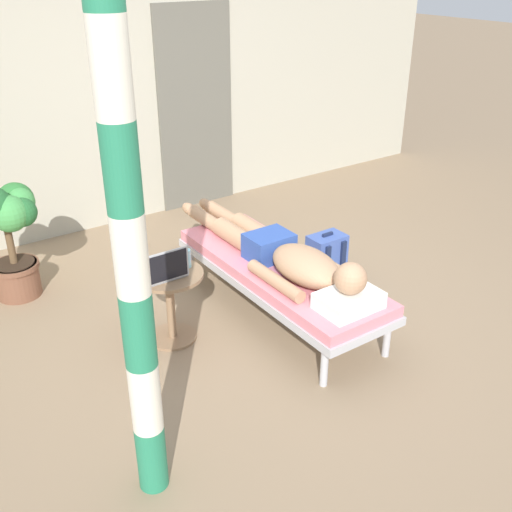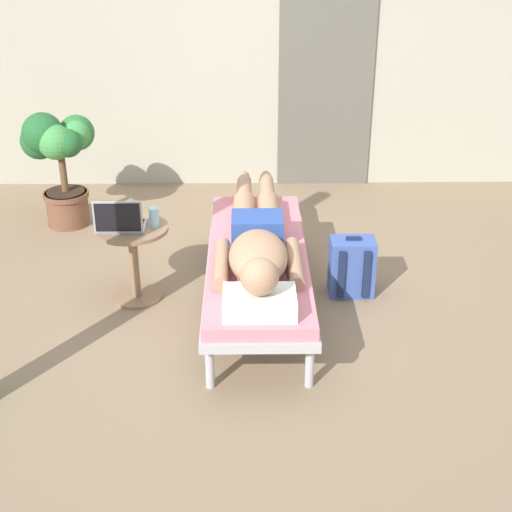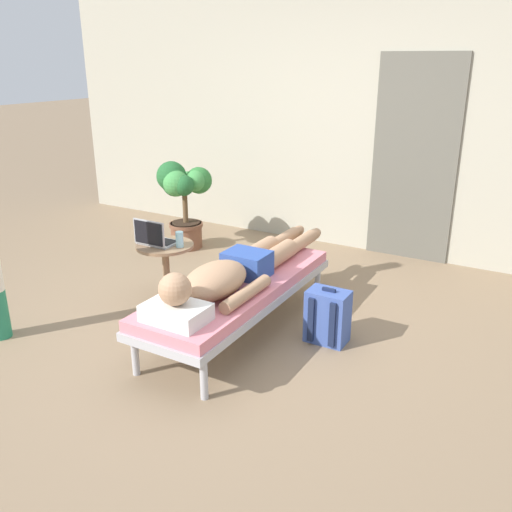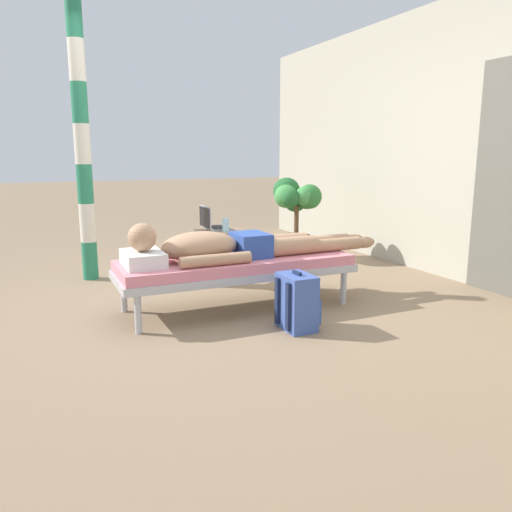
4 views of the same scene
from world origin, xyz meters
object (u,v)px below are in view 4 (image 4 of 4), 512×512
Objects in this scene: person_reclining at (229,246)px; backpack at (297,302)px; laptop at (212,223)px; drink_glass at (226,225)px; side_table at (219,247)px; porch_post at (82,144)px; potted_plant at (296,207)px; lounge_chair at (236,267)px.

person_reclining reaches higher than backpack.
laptop is 2.40× the size of drink_glass.
person_reclining reaches higher than side_table.
person_reclining is at bearing 30.75° from porch_post.
backpack is at bearing 3.73° from laptop.
backpack is at bearing 1.63° from drink_glass.
laptop reaches higher than backpack.
side_table is 1.23× the size of backpack.
laptop is at bearing 168.91° from person_reclining.
person_reclining is 5.12× the size of backpack.
drink_glass is at bearing -178.37° from backpack.
backpack is at bearing 1.88° from side_table.
laptop reaches higher than drink_glass.
drink_glass is at bearing -53.99° from potted_plant.
potted_plant reaches higher than drink_glass.
porch_post is (-0.63, -1.07, 0.74)m from laptop.
potted_plant is at bearing 126.01° from drink_glass.
backpack is at bearing 22.90° from person_reclining.
person_reclining is 0.90m from laptop.
person_reclining is 7.00× the size of laptop.
lounge_chair is 0.69m from backpack.
side_table is at bearing -178.12° from backpack.
porch_post reaches higher than person_reclining.
lounge_chair is at bearing -14.38° from drink_glass.
drink_glass is 0.30× the size of backpack.
potted_plant is 2.47m from porch_post.
porch_post reaches higher than potted_plant.
laptop is 0.12× the size of porch_post.
porch_post is at bearing -121.76° from side_table.
drink_glass is 1.52m from potted_plant.
side_table is 1.47m from backpack.
potted_plant is (-0.68, 1.29, 0.03)m from laptop.
laptop is 0.22m from drink_glass.
potted_plant is at bearing 151.56° from backpack.
porch_post reaches higher than backpack.
drink_glass is at bearing 165.62° from lounge_chair.
lounge_chair is at bearing 90.00° from person_reclining.
backpack is (1.31, 0.04, -0.39)m from drink_glass.
porch_post is (-0.69, -1.12, 0.97)m from side_table.
porch_post reaches higher than laptop.
porch_post is at bearing -126.72° from drink_glass.
drink_glass is (0.15, 0.01, 0.23)m from side_table.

